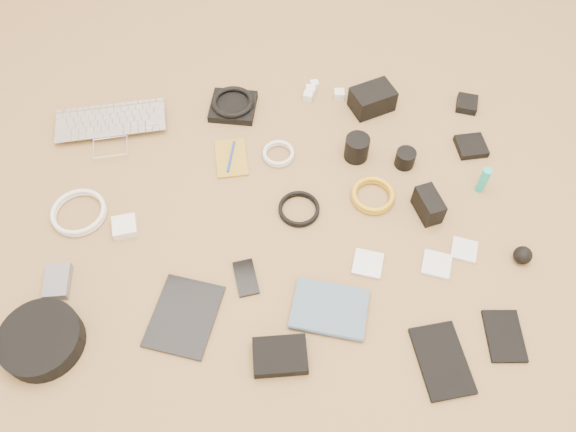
{
  "coord_description": "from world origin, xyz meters",
  "views": [
    {
      "loc": [
        -0.05,
        -0.91,
        1.41
      ],
      "look_at": [
        0.0,
        -0.01,
        0.02
      ],
      "focal_mm": 35.0,
      "sensor_mm": 36.0,
      "label": 1
    }
  ],
  "objects": [
    {
      "name": "laptop",
      "position": [
        -0.56,
        0.34,
        0.01
      ],
      "size": [
        0.39,
        0.29,
        0.03
      ],
      "primitive_type": "imported",
      "rotation": [
        0.0,
        0.0,
        0.11
      ],
      "color": "silver",
      "rests_on": "ground"
    },
    {
      "name": "headphone_pouch",
      "position": [
        -0.16,
        0.44,
        0.01
      ],
      "size": [
        0.17,
        0.16,
        0.03
      ],
      "primitive_type": "cube",
      "rotation": [
        0.0,
        0.0,
        -0.17
      ],
      "color": "black",
      "rests_on": "ground"
    },
    {
      "name": "headphones",
      "position": [
        -0.16,
        0.44,
        0.04
      ],
      "size": [
        0.16,
        0.16,
        0.02
      ],
      "primitive_type": "torus",
      "rotation": [
        0.0,
        0.0,
        0.16
      ],
      "color": "black",
      "rests_on": "headphone_pouch"
    },
    {
      "name": "charger_a",
      "position": [
        0.11,
        0.5,
        0.01
      ],
      "size": [
        0.03,
        0.03,
        0.03
      ],
      "primitive_type": "cube",
      "rotation": [
        0.0,
        0.0,
        -0.09
      ],
      "color": "silver",
      "rests_on": "ground"
    },
    {
      "name": "charger_b",
      "position": [
        0.12,
        0.53,
        0.01
      ],
      "size": [
        0.03,
        0.03,
        0.02
      ],
      "primitive_type": "cube",
      "rotation": [
        0.0,
        0.0,
        0.12
      ],
      "color": "silver",
      "rests_on": "ground"
    },
    {
      "name": "charger_c",
      "position": [
        0.2,
        0.48,
        0.02
      ],
      "size": [
        0.04,
        0.04,
        0.03
      ],
      "primitive_type": "cube",
      "rotation": [
        0.0,
        0.0,
        -0.05
      ],
      "color": "silver",
      "rests_on": "ground"
    },
    {
      "name": "charger_d",
      "position": [
        0.1,
        0.48,
        0.01
      ],
      "size": [
        0.04,
        0.04,
        0.03
      ],
      "primitive_type": "cube",
      "rotation": [
        0.0,
        0.0,
        -0.3
      ],
      "color": "silver",
      "rests_on": "ground"
    },
    {
      "name": "dslr_camera",
      "position": [
        0.31,
        0.43,
        0.04
      ],
      "size": [
        0.16,
        0.14,
        0.08
      ],
      "primitive_type": "cube",
      "rotation": [
        0.0,
        0.0,
        0.37
      ],
      "color": "black",
      "rests_on": "ground"
    },
    {
      "name": "lens_pouch",
      "position": [
        0.64,
        0.41,
        0.01
      ],
      "size": [
        0.09,
        0.09,
        0.03
      ],
      "primitive_type": "cube",
      "rotation": [
        0.0,
        0.0,
        -0.31
      ],
      "color": "black",
      "rests_on": "ground"
    },
    {
      "name": "notebook_olive",
      "position": [
        -0.17,
        0.23,
        0.0
      ],
      "size": [
        0.11,
        0.16,
        0.01
      ],
      "primitive_type": "cube",
      "rotation": [
        0.0,
        0.0,
        0.08
      ],
      "color": "olive",
      "rests_on": "ground"
    },
    {
      "name": "pen_blue",
      "position": [
        -0.17,
        0.23,
        0.01
      ],
      "size": [
        0.03,
        0.12,
        0.01
      ],
      "primitive_type": "cylinder",
      "rotation": [
        1.57,
        0.0,
        -0.17
      ],
      "color": "#142DA6",
      "rests_on": "notebook_olive"
    },
    {
      "name": "cable_white_a",
      "position": [
        -0.02,
        0.23,
        0.01
      ],
      "size": [
        0.11,
        0.11,
        0.01
      ],
      "primitive_type": "torus",
      "rotation": [
        0.0,
        0.0,
        0.11
      ],
      "color": "silver",
      "rests_on": "ground"
    },
    {
      "name": "lens_a",
      "position": [
        0.23,
        0.22,
        0.04
      ],
      "size": [
        0.1,
        0.1,
        0.08
      ],
      "primitive_type": "cylinder",
      "rotation": [
        0.0,
        0.0,
        -0.36
      ],
      "color": "black",
      "rests_on": "ground"
    },
    {
      "name": "lens_b",
      "position": [
        0.38,
        0.18,
        0.03
      ],
      "size": [
        0.07,
        0.07,
        0.06
      ],
      "primitive_type": "cylinder",
      "rotation": [
        0.0,
        0.0,
        -0.23
      ],
      "color": "black",
      "rests_on": "ground"
    },
    {
      "name": "card_reader",
      "position": [
        0.61,
        0.23,
        0.01
      ],
      "size": [
        0.1,
        0.1,
        0.02
      ],
      "primitive_type": "cube",
      "rotation": [
        0.0,
        0.0,
        0.09
      ],
      "color": "black",
      "rests_on": "ground"
    },
    {
      "name": "power_brick",
      "position": [
        -0.48,
        -0.02,
        0.01
      ],
      "size": [
        0.08,
        0.08,
        0.03
      ],
      "primitive_type": "cube",
      "rotation": [
        0.0,
        0.0,
        0.18
      ],
      "color": "silver",
      "rests_on": "ground"
    },
    {
      "name": "cable_white_b",
      "position": [
        -0.62,
        0.04,
        0.01
      ],
      "size": [
        0.19,
        0.19,
        0.01
      ],
      "primitive_type": "torus",
      "rotation": [
        0.0,
        0.0,
        -0.15
      ],
      "color": "silver",
      "rests_on": "ground"
    },
    {
      "name": "cable_black",
      "position": [
        0.04,
        0.02,
        0.01
      ],
      "size": [
        0.15,
        0.15,
        0.01
      ],
      "primitive_type": "torus",
      "rotation": [
        0.0,
        0.0,
        -0.29
      ],
      "color": "black",
      "rests_on": "ground"
    },
    {
      "name": "cable_yellow",
      "position": [
        0.26,
        0.05,
        0.01
      ],
      "size": [
        0.17,
        0.17,
        0.01
      ],
      "primitive_type": "torus",
      "rotation": [
        0.0,
        0.0,
        -0.41
      ],
      "color": "#C49317",
      "rests_on": "ground"
    },
    {
      "name": "flash",
      "position": [
        0.42,
        -0.01,
        0.04
      ],
      "size": [
        0.08,
        0.11,
        0.08
      ],
      "primitive_type": "cube",
      "rotation": [
        0.0,
        0.0,
        0.27
      ],
      "color": "black",
      "rests_on": "ground"
    },
    {
      "name": "lens_cleaner",
      "position": [
        0.6,
        0.07,
        0.05
      ],
      "size": [
        0.04,
        0.04,
        0.1
      ],
      "primitive_type": "cylinder",
      "rotation": [
        0.0,
        0.0,
        -0.39
      ],
      "color": "#1AAD9E",
      "rests_on": "ground"
    },
    {
      "name": "battery_charger",
      "position": [
        -0.65,
        -0.19,
        0.01
      ],
      "size": [
        0.07,
        0.1,
        0.03
      ],
      "primitive_type": "cube",
      "rotation": [
        0.0,
        0.0,
        0.03
      ],
      "color": "#5C5B61",
      "rests_on": "ground"
    },
    {
      "name": "tablet",
      "position": [
        -0.29,
        -0.31,
        0.0
      ],
      "size": [
        0.22,
        0.25,
        0.01
      ],
      "primitive_type": "cube",
      "rotation": [
        0.0,
        0.0,
        -0.29
      ],
      "color": "black",
      "rests_on": "ground"
    },
    {
      "name": "phone",
      "position": [
        -0.13,
        -0.2,
        0.0
      ],
      "size": [
        0.08,
        0.12,
        0.01
      ],
      "primitive_type": "cube",
      "rotation": [
        0.0,
        0.0,
        0.18
      ],
      "color": "black",
      "rests_on": "ground"
    },
    {
      "name": "filter_case_left",
      "position": [
        0.22,
        -0.18,
        0.01
      ],
      "size": [
        0.1,
        0.1,
        0.01
      ],
      "primitive_type": "cube",
      "rotation": [
        0.0,
        0.0,
        -0.29
      ],
      "color": "silver",
      "rests_on": "ground"
    },
    {
      "name": "filter_case_mid",
      "position": [
        0.41,
        -0.19,
        0.01
      ],
      "size": [
        0.1,
        0.1,
        0.01
      ],
      "primitive_type": "cube",
      "rotation": [
        0.0,
        0.0,
        -0.33
      ],
      "color": "silver",
      "rests_on": "ground"
    },
    {
      "name": "filter_case_right",
      "position": [
        0.5,
        -0.15,
        0.0
      ],
      "size": [
        0.09,
        0.09,
        0.01
      ],
      "primitive_type": "cube",
      "rotation": [
        0.0,
        0.0,
        -0.34
      ],
      "color": "silver",
      "rests_on": "ground"
    },
    {
      "name": "air_blower",
      "position": [
        0.65,
        -0.18,
        0.03
      ],
      "size": [
        0.06,
        0.06,
        0.05
      ],
      "primitive_type": "sphere",
      "rotation": [
        0.0,
        0.0,
        -0.23
      ],
      "color": "black",
      "rests_on": "ground"
    },
    {
      "name": "headphone_case",
      "position": [
        -0.65,
        -0.36,
        0.03
      ],
      "size": [
        0.24,
        0.24,
        0.06
      ],
      "primitive_type": "cylinder",
      "rotation": [
        0.0,
        0.0,
        0.16
      ],
      "color": "black",
      "rests_on": "ground"
    },
    {
      "name": "drive_case",
      "position": [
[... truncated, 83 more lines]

